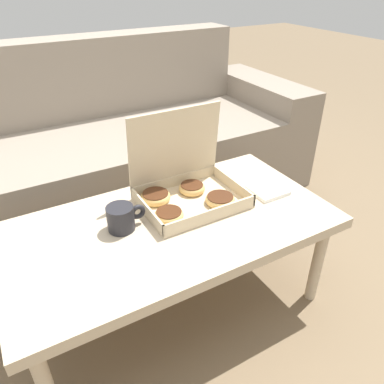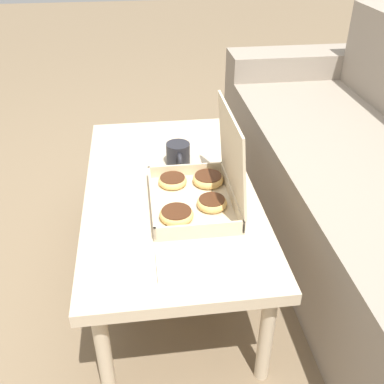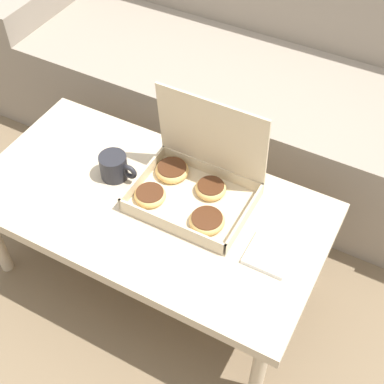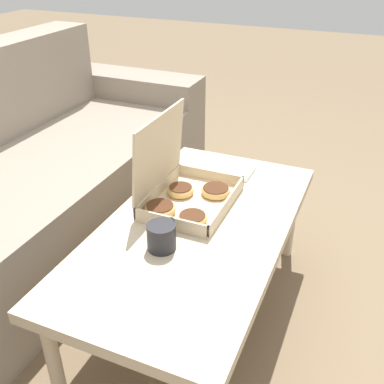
% 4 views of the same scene
% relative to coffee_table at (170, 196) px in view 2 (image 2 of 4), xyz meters
% --- Properties ---
extents(ground_plane, '(12.00, 12.00, 0.00)m').
position_rel_coffee_table_xyz_m(ground_plane, '(0.00, 0.08, -0.37)').
color(ground_plane, '#756047').
extents(coffee_table, '(1.14, 0.60, 0.41)m').
position_rel_coffee_table_xyz_m(coffee_table, '(0.00, 0.00, 0.00)').
color(coffee_table, '#C6B293').
rests_on(coffee_table, ground_plane).
extents(pastry_box, '(0.37, 0.28, 0.33)m').
position_rel_coffee_table_xyz_m(pastry_box, '(0.11, 0.10, 0.10)').
color(pastry_box, beige).
rests_on(pastry_box, coffee_table).
extents(coffee_mug, '(0.13, 0.09, 0.09)m').
position_rel_coffee_table_xyz_m(coffee_mug, '(-0.16, 0.05, 0.08)').
color(coffee_mug, '#232328').
rests_on(coffee_mug, coffee_table).
extents(napkin_stack, '(0.13, 0.13, 0.02)m').
position_rel_coffee_table_xyz_m(napkin_stack, '(0.42, -0.01, 0.05)').
color(napkin_stack, white).
rests_on(napkin_stack, coffee_table).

